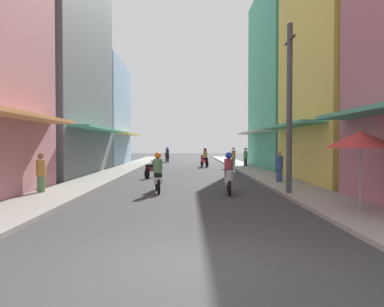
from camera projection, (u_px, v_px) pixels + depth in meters
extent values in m
plane|color=#38383A|center=(186.00, 172.00, 24.57)|extent=(101.49, 101.49, 0.00)
cube|color=gray|center=(118.00, 171.00, 24.52)|extent=(2.09, 54.13, 0.12)
cube|color=#9E9991|center=(254.00, 171.00, 24.62)|extent=(2.09, 54.13, 0.12)
cube|color=slate|center=(44.00, 35.00, 22.23)|extent=(6.00, 11.07, 17.18)
cube|color=#4CB28C|center=(102.00, 129.00, 22.42)|extent=(1.10, 9.96, 0.12)
cube|color=#8CA5CC|center=(90.00, 114.00, 32.47)|extent=(6.00, 8.50, 9.22)
cube|color=#EFD159|center=(129.00, 134.00, 32.56)|extent=(1.10, 7.65, 0.12)
cube|color=#EFD159|center=(361.00, 9.00, 17.88)|extent=(6.00, 8.43, 17.13)
cube|color=#4CB28C|center=(289.00, 126.00, 18.00)|extent=(1.10, 7.59, 0.12)
cube|color=#4CB28C|center=(298.00, 78.00, 28.04)|extent=(6.00, 10.46, 13.92)
cube|color=silver|center=(253.00, 132.00, 28.11)|extent=(1.10, 9.42, 0.12)
cylinder|color=black|center=(157.00, 183.00, 14.90)|extent=(0.16, 0.57, 0.56)
cylinder|color=black|center=(159.00, 187.00, 13.66)|extent=(0.16, 0.57, 0.56)
cube|color=silver|center=(158.00, 180.00, 14.23)|extent=(0.43, 1.03, 0.24)
cube|color=black|center=(158.00, 175.00, 14.02)|extent=(0.36, 0.60, 0.14)
cylinder|color=silver|center=(157.00, 173.00, 14.76)|extent=(0.28, 0.28, 0.45)
cylinder|color=black|center=(157.00, 167.00, 14.76)|extent=(0.55, 0.11, 0.03)
cylinder|color=#598C59|center=(158.00, 166.00, 14.06)|extent=(0.34, 0.34, 0.55)
sphere|color=orange|center=(158.00, 155.00, 14.05)|extent=(0.26, 0.26, 0.26)
cylinder|color=black|center=(230.00, 188.00, 13.23)|extent=(0.12, 0.56, 0.56)
cylinder|color=black|center=(228.00, 184.00, 14.48)|extent=(0.12, 0.56, 0.56)
cube|color=#B2B2B7|center=(229.00, 180.00, 13.90)|extent=(0.35, 1.02, 0.24)
cube|color=black|center=(229.00, 175.00, 14.09)|extent=(0.32, 0.58, 0.14)
cylinder|color=#B2B2B7|center=(229.00, 177.00, 13.34)|extent=(0.28, 0.28, 0.45)
cylinder|color=black|center=(229.00, 170.00, 13.34)|extent=(0.55, 0.07, 0.03)
cylinder|color=#99333F|center=(229.00, 166.00, 14.03)|extent=(0.34, 0.34, 0.55)
sphere|color=#1E38B7|center=(229.00, 156.00, 14.02)|extent=(0.26, 0.26, 0.26)
cylinder|color=black|center=(156.00, 172.00, 20.98)|extent=(0.24, 0.56, 0.56)
cylinder|color=black|center=(147.00, 174.00, 19.78)|extent=(0.24, 0.56, 0.56)
cube|color=maroon|center=(151.00, 169.00, 20.32)|extent=(0.55, 1.04, 0.24)
cube|color=black|center=(150.00, 166.00, 20.12)|extent=(0.43, 0.62, 0.14)
cylinder|color=maroon|center=(155.00, 165.00, 20.85)|extent=(0.28, 0.28, 0.45)
cylinder|color=black|center=(155.00, 160.00, 20.84)|extent=(0.54, 0.19, 0.03)
cylinder|color=black|center=(202.00, 163.00, 30.59)|extent=(0.24, 0.56, 0.56)
cylinder|color=black|center=(207.00, 164.00, 29.40)|extent=(0.24, 0.56, 0.56)
cube|color=red|center=(205.00, 161.00, 29.94)|extent=(0.55, 1.04, 0.24)
cube|color=black|center=(205.00, 159.00, 29.74)|extent=(0.43, 0.62, 0.14)
cylinder|color=red|center=(202.00, 158.00, 30.46)|extent=(0.28, 0.28, 0.45)
cylinder|color=black|center=(202.00, 155.00, 30.45)|extent=(0.54, 0.19, 0.03)
cylinder|color=#BF8C3F|center=(205.00, 154.00, 29.78)|extent=(0.34, 0.34, 0.55)
sphere|color=maroon|center=(205.00, 149.00, 29.77)|extent=(0.26, 0.26, 0.26)
cylinder|color=black|center=(166.00, 159.00, 38.62)|extent=(0.20, 0.56, 0.56)
cylinder|color=black|center=(168.00, 160.00, 37.40)|extent=(0.20, 0.56, 0.56)
cube|color=black|center=(167.00, 157.00, 37.96)|extent=(0.49, 1.04, 0.24)
cube|color=black|center=(167.00, 155.00, 37.76)|extent=(0.39, 0.61, 0.14)
cylinder|color=black|center=(166.00, 155.00, 38.49)|extent=(0.28, 0.28, 0.45)
cylinder|color=black|center=(166.00, 153.00, 38.48)|extent=(0.54, 0.15, 0.03)
cylinder|color=#262628|center=(167.00, 152.00, 37.80)|extent=(0.34, 0.34, 0.55)
sphere|color=#1E38B7|center=(167.00, 148.00, 37.79)|extent=(0.26, 0.26, 0.26)
cylinder|color=#598C59|center=(233.00, 162.00, 29.85)|extent=(0.28, 0.28, 0.75)
cylinder|color=#BF8C3F|center=(233.00, 154.00, 29.83)|extent=(0.34, 0.34, 0.63)
sphere|color=#9E7256|center=(233.00, 149.00, 29.82)|extent=(0.22, 0.22, 0.22)
cylinder|color=#262628|center=(246.00, 163.00, 29.73)|extent=(0.28, 0.28, 0.71)
cylinder|color=#598C59|center=(246.00, 155.00, 29.71)|extent=(0.34, 0.34, 0.60)
sphere|color=tan|center=(246.00, 149.00, 29.70)|extent=(0.22, 0.22, 0.22)
cone|color=#D1B77A|center=(246.00, 148.00, 29.69)|extent=(0.44, 0.44, 0.16)
cylinder|color=#598C59|center=(41.00, 186.00, 13.42)|extent=(0.28, 0.28, 0.70)
cylinder|color=#BF8C3F|center=(41.00, 168.00, 13.40)|extent=(0.34, 0.34, 0.59)
sphere|color=#9E7256|center=(41.00, 156.00, 13.39)|extent=(0.22, 0.22, 0.22)
cylinder|color=#334C8C|center=(279.00, 177.00, 17.07)|extent=(0.28, 0.28, 0.73)
cylinder|color=#334C8C|center=(279.00, 162.00, 17.05)|extent=(0.34, 0.34, 0.61)
sphere|color=tan|center=(280.00, 153.00, 17.04)|extent=(0.22, 0.22, 0.22)
cylinder|color=#99999E|center=(360.00, 177.00, 9.59)|extent=(0.05, 0.05, 2.07)
cone|color=#BF3333|center=(361.00, 139.00, 9.56)|extent=(1.83, 1.83, 0.45)
cylinder|color=#4C4C4F|center=(289.00, 110.00, 13.13)|extent=(0.20, 0.20, 6.23)
cylinder|color=#3F382D|center=(290.00, 40.00, 13.07)|extent=(0.08, 1.20, 0.08)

